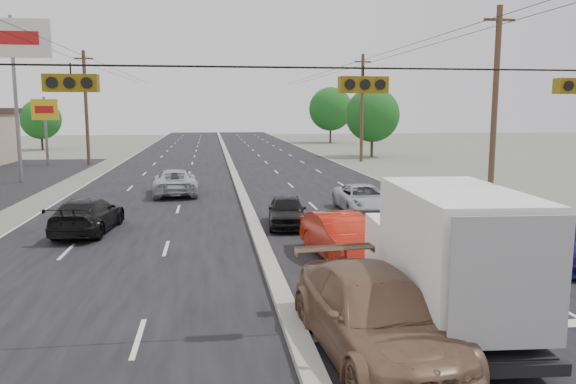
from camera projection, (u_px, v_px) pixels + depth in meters
name	position (u px, v px, depth m)	size (l,w,h in m)	color
ground	(294.00, 331.00, 12.60)	(200.00, 200.00, 0.00)	#606356
road_surface	(234.00, 176.00, 41.99)	(20.00, 160.00, 0.02)	black
center_median	(234.00, 174.00, 41.98)	(0.50, 160.00, 0.20)	gray
utility_pole_left_c	(86.00, 107.00, 49.33)	(1.60, 0.30, 10.00)	#422D1E
utility_pole_right_b	(495.00, 106.00, 28.26)	(1.60, 0.30, 10.00)	#422D1E
utility_pole_right_c	(362.00, 107.00, 52.75)	(1.60, 0.30, 10.00)	#422D1E
traffic_signals	(359.00, 83.00, 11.99)	(25.00, 0.30, 0.54)	black
pole_sign_billboard	(12.00, 49.00, 36.75)	(5.00, 0.25, 11.00)	slate
pole_sign_far	(45.00, 115.00, 48.96)	(2.20, 0.25, 6.00)	slate
tree_left_far	(41.00, 119.00, 67.83)	(4.80, 4.80, 6.12)	#382619
tree_right_mid	(372.00, 115.00, 58.10)	(5.60, 5.60, 7.14)	#382619
tree_right_far	(331.00, 109.00, 82.64)	(6.40, 6.40, 8.16)	#382619
box_truck	(445.00, 254.00, 12.79)	(2.65, 6.53, 3.24)	black
tan_sedan	(375.00, 316.00, 11.23)	(2.33, 5.74, 1.67)	brown
red_sedan	(341.00, 237.00, 18.53)	(1.57, 4.52, 1.49)	#AB180A
queue_car_a	(287.00, 211.00, 23.71)	(1.56, 3.88, 1.32)	black
queue_car_b	(430.00, 222.00, 21.44)	(1.42, 4.06, 1.34)	silver
queue_car_c	(363.00, 199.00, 27.00)	(2.17, 4.70, 1.31)	#B3B5BC
queue_car_d	(553.00, 240.00, 18.24)	(2.00, 4.92, 1.43)	#141157
queue_car_e	(403.00, 203.00, 25.91)	(1.47, 3.66, 1.25)	maroon
oncoming_near	(88.00, 216.00, 22.49)	(1.98, 4.87, 1.41)	black
oncoming_far	(175.00, 182.00, 32.56)	(2.45, 5.32, 1.48)	#AFB2B7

